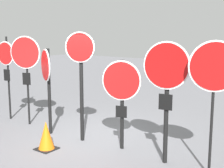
{
  "coord_description": "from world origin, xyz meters",
  "views": [
    {
      "loc": [
        4.78,
        -5.39,
        2.58
      ],
      "look_at": [
        0.78,
        0.0,
        1.44
      ],
      "focal_mm": 50.0,
      "sensor_mm": 36.0,
      "label": 1
    }
  ],
  "objects_px": {
    "stop_sign_3": "(81,67)",
    "stop_sign_4": "(122,88)",
    "traffic_cone_0": "(46,136)",
    "stop_sign_5": "(166,80)",
    "stop_sign_1": "(26,58)",
    "stop_sign_2": "(47,74)",
    "stop_sign_6": "(214,73)",
    "stop_sign_0": "(6,61)"
  },
  "relations": [
    {
      "from": "stop_sign_3",
      "to": "stop_sign_4",
      "type": "relative_size",
      "value": 1.3
    },
    {
      "from": "stop_sign_4",
      "to": "traffic_cone_0",
      "type": "xyz_separation_m",
      "value": [
        -1.32,
        -0.99,
        -1.06
      ]
    },
    {
      "from": "stop_sign_3",
      "to": "stop_sign_5",
      "type": "xyz_separation_m",
      "value": [
        2.17,
        0.01,
        -0.1
      ]
    },
    {
      "from": "stop_sign_1",
      "to": "stop_sign_4",
      "type": "relative_size",
      "value": 1.24
    },
    {
      "from": "stop_sign_2",
      "to": "stop_sign_5",
      "type": "bearing_deg",
      "value": 30.85
    },
    {
      "from": "stop_sign_3",
      "to": "stop_sign_6",
      "type": "height_order",
      "value": "stop_sign_3"
    },
    {
      "from": "stop_sign_1",
      "to": "stop_sign_3",
      "type": "xyz_separation_m",
      "value": [
        2.07,
        -0.08,
        -0.08
      ]
    },
    {
      "from": "stop_sign_2",
      "to": "stop_sign_5",
      "type": "xyz_separation_m",
      "value": [
        3.19,
        0.12,
        0.15
      ]
    },
    {
      "from": "traffic_cone_0",
      "to": "stop_sign_1",
      "type": "bearing_deg",
      "value": 152.19
    },
    {
      "from": "stop_sign_3",
      "to": "traffic_cone_0",
      "type": "bearing_deg",
      "value": -130.85
    },
    {
      "from": "stop_sign_5",
      "to": "stop_sign_6",
      "type": "relative_size",
      "value": 0.99
    },
    {
      "from": "stop_sign_0",
      "to": "stop_sign_3",
      "type": "height_order",
      "value": "stop_sign_3"
    },
    {
      "from": "stop_sign_1",
      "to": "stop_sign_5",
      "type": "xyz_separation_m",
      "value": [
        4.24,
        -0.08,
        -0.18
      ]
    },
    {
      "from": "stop_sign_5",
      "to": "stop_sign_6",
      "type": "bearing_deg",
      "value": -10.76
    },
    {
      "from": "stop_sign_2",
      "to": "traffic_cone_0",
      "type": "relative_size",
      "value": 3.42
    },
    {
      "from": "stop_sign_4",
      "to": "stop_sign_5",
      "type": "relative_size",
      "value": 0.82
    },
    {
      "from": "stop_sign_1",
      "to": "traffic_cone_0",
      "type": "bearing_deg",
      "value": -49.66
    },
    {
      "from": "stop_sign_3",
      "to": "stop_sign_6",
      "type": "bearing_deg",
      "value": -24.41
    },
    {
      "from": "stop_sign_4",
      "to": "stop_sign_6",
      "type": "relative_size",
      "value": 0.81
    },
    {
      "from": "stop_sign_0",
      "to": "stop_sign_6",
      "type": "xyz_separation_m",
      "value": [
        6.05,
        -0.12,
        0.14
      ]
    },
    {
      "from": "stop_sign_6",
      "to": "stop_sign_3",
      "type": "bearing_deg",
      "value": 157.86
    },
    {
      "from": "stop_sign_0",
      "to": "stop_sign_2",
      "type": "xyz_separation_m",
      "value": [
        1.95,
        -0.22,
        -0.21
      ]
    },
    {
      "from": "stop_sign_4",
      "to": "stop_sign_1",
      "type": "bearing_deg",
      "value": 161.84
    },
    {
      "from": "stop_sign_6",
      "to": "traffic_cone_0",
      "type": "distance_m",
      "value": 3.78
    },
    {
      "from": "stop_sign_0",
      "to": "stop_sign_3",
      "type": "relative_size",
      "value": 0.94
    },
    {
      "from": "stop_sign_2",
      "to": "stop_sign_5",
      "type": "relative_size",
      "value": 0.9
    },
    {
      "from": "traffic_cone_0",
      "to": "stop_sign_4",
      "type": "bearing_deg",
      "value": 36.7
    },
    {
      "from": "stop_sign_4",
      "to": "stop_sign_5",
      "type": "distance_m",
      "value": 1.15
    },
    {
      "from": "stop_sign_3",
      "to": "stop_sign_2",
      "type": "bearing_deg",
      "value": 162.52
    },
    {
      "from": "stop_sign_5",
      "to": "stop_sign_4",
      "type": "bearing_deg",
      "value": 165.18
    },
    {
      "from": "stop_sign_0",
      "to": "stop_sign_2",
      "type": "distance_m",
      "value": 1.97
    },
    {
      "from": "traffic_cone_0",
      "to": "stop_sign_2",
      "type": "bearing_deg",
      "value": 135.36
    },
    {
      "from": "stop_sign_1",
      "to": "stop_sign_6",
      "type": "relative_size",
      "value": 1.01
    },
    {
      "from": "stop_sign_0",
      "to": "stop_sign_4",
      "type": "height_order",
      "value": "stop_sign_0"
    },
    {
      "from": "stop_sign_3",
      "to": "traffic_cone_0",
      "type": "xyz_separation_m",
      "value": [
        -0.26,
        -0.87,
        -1.46
      ]
    },
    {
      "from": "stop_sign_3",
      "to": "stop_sign_0",
      "type": "bearing_deg",
      "value": 154.06
    },
    {
      "from": "stop_sign_6",
      "to": "traffic_cone_0",
      "type": "relative_size",
      "value": 3.85
    },
    {
      "from": "stop_sign_3",
      "to": "stop_sign_5",
      "type": "relative_size",
      "value": 1.07
    },
    {
      "from": "stop_sign_4",
      "to": "stop_sign_2",
      "type": "bearing_deg",
      "value": 167.65
    },
    {
      "from": "stop_sign_0",
      "to": "stop_sign_6",
      "type": "relative_size",
      "value": 1.0
    },
    {
      "from": "stop_sign_1",
      "to": "stop_sign_0",
      "type": "bearing_deg",
      "value": 157.1
    },
    {
      "from": "stop_sign_5",
      "to": "stop_sign_1",
      "type": "bearing_deg",
      "value": 169.93
    }
  ]
}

